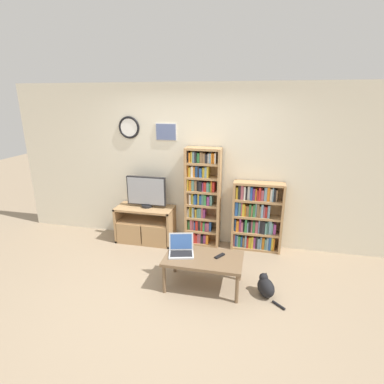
% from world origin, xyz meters
% --- Properties ---
extents(ground_plane, '(18.00, 18.00, 0.00)m').
position_xyz_m(ground_plane, '(0.00, 0.00, 0.00)').
color(ground_plane, gray).
extents(wall_back, '(6.31, 0.09, 2.60)m').
position_xyz_m(wall_back, '(-0.01, 1.68, 1.31)').
color(wall_back, beige).
rests_on(wall_back, ground_plane).
extents(tv_stand, '(0.96, 0.45, 0.61)m').
position_xyz_m(tv_stand, '(-0.80, 1.38, 0.31)').
color(tv_stand, tan).
rests_on(tv_stand, ground_plane).
extents(television, '(0.66, 0.18, 0.52)m').
position_xyz_m(television, '(-0.76, 1.42, 0.88)').
color(television, black).
rests_on(television, tv_stand).
extents(bookshelf_tall, '(0.56, 0.26, 1.63)m').
position_xyz_m(bookshelf_tall, '(0.15, 1.52, 0.82)').
color(bookshelf_tall, tan).
rests_on(bookshelf_tall, ground_plane).
extents(bookshelf_short, '(0.78, 0.24, 1.13)m').
position_xyz_m(bookshelf_short, '(1.03, 1.53, 0.55)').
color(bookshelf_short, tan).
rests_on(bookshelf_short, ground_plane).
extents(coffee_table, '(0.99, 0.57, 0.42)m').
position_xyz_m(coffee_table, '(0.41, 0.32, 0.38)').
color(coffee_table, brown).
rests_on(coffee_table, ground_plane).
extents(laptop, '(0.38, 0.34, 0.25)m').
position_xyz_m(laptop, '(0.11, 0.36, 0.49)').
color(laptop, '#B7BABC').
rests_on(laptop, coffee_table).
extents(remote_near_laptop, '(0.13, 0.16, 0.02)m').
position_xyz_m(remote_near_laptop, '(0.61, 0.39, 0.43)').
color(remote_near_laptop, black).
rests_on(remote_near_laptop, coffee_table).
extents(cat, '(0.38, 0.42, 0.28)m').
position_xyz_m(cat, '(1.20, 0.31, 0.12)').
color(cat, black).
rests_on(cat, ground_plane).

